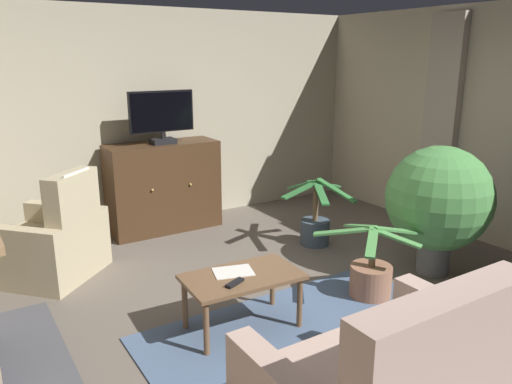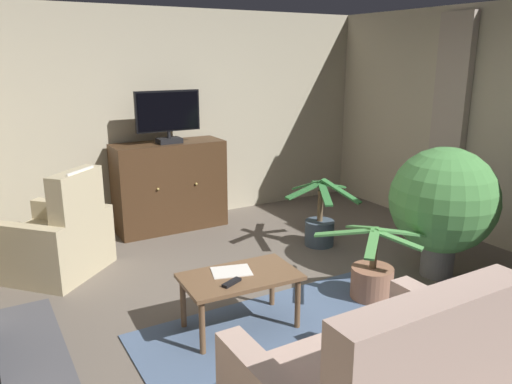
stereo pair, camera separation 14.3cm
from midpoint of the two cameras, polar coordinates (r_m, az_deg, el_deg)
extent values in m
cube|color=#665B51|center=(4.28, 4.78, -13.91)|extent=(6.06, 6.38, 0.04)
cube|color=#B2A88E|center=(6.36, -11.16, 8.24)|extent=(6.06, 0.10, 2.61)
cube|color=#B2A393|center=(6.31, 19.82, 8.76)|extent=(0.10, 0.44, 2.19)
cube|color=slate|center=(3.77, 7.73, -17.93)|extent=(2.45, 2.03, 0.01)
cube|color=#4C4C51|center=(4.05, -25.48, -16.67)|extent=(0.50, 1.52, 0.04)
cube|color=black|center=(6.27, -10.92, -3.87)|extent=(1.26, 0.43, 0.06)
cube|color=#422B19|center=(6.12, -11.15, 0.58)|extent=(1.32, 0.49, 1.07)
sphere|color=tan|center=(5.80, -12.42, 0.21)|extent=(0.03, 0.03, 0.03)
sphere|color=tan|center=(5.96, -8.15, 0.85)|extent=(0.03, 0.03, 0.03)
cube|color=black|center=(5.96, -11.26, 5.72)|extent=(0.28, 0.20, 0.06)
cylinder|color=black|center=(5.95, -11.29, 6.38)|extent=(0.04, 0.04, 0.08)
cube|color=black|center=(5.91, -11.43, 9.01)|extent=(0.77, 0.05, 0.47)
cube|color=black|center=(5.89, -11.33, 8.99)|extent=(0.73, 0.01, 0.43)
cube|color=brown|center=(3.86, -2.66, -9.66)|extent=(0.91, 0.56, 0.03)
cylinder|color=brown|center=(4.29, 0.92, -10.30)|extent=(0.04, 0.04, 0.42)
cylinder|color=brown|center=(3.99, -9.15, -12.55)|extent=(0.04, 0.04, 0.42)
cylinder|color=brown|center=(3.97, 3.95, -12.53)|extent=(0.04, 0.04, 0.42)
cylinder|color=brown|center=(3.66, -6.85, -15.28)|extent=(0.04, 0.04, 0.42)
cube|color=black|center=(3.71, -3.57, -10.32)|extent=(0.18, 0.11, 0.02)
cube|color=silver|center=(3.90, -3.68, -9.07)|extent=(0.35, 0.30, 0.01)
cube|color=#BC9E8E|center=(2.60, 19.05, -17.00)|extent=(1.14, 0.20, 0.61)
cube|color=#BC9E8E|center=(3.43, 20.67, -16.47)|extent=(0.15, 0.92, 0.63)
cube|color=#B2A899|center=(2.91, 17.14, -17.33)|extent=(0.36, 0.14, 0.36)
cube|color=tan|center=(5.29, -23.60, -6.60)|extent=(1.06, 1.07, 0.41)
cube|color=tan|center=(4.92, -20.94, -1.55)|extent=(0.57, 0.54, 0.63)
cube|color=tan|center=(5.00, -26.31, -6.97)|extent=(0.71, 0.75, 0.61)
cube|color=tan|center=(5.53, -21.38, -4.33)|extent=(0.71, 0.75, 0.61)
cube|color=white|center=(4.82, -20.51, 0.85)|extent=(0.29, 0.27, 0.24)
cylinder|color=#99664C|center=(4.57, 12.05, -9.91)|extent=(0.37, 0.37, 0.29)
cylinder|color=brown|center=(4.46, 12.24, -6.75)|extent=(0.06, 0.06, 0.26)
cube|color=#4C8E47|center=(4.54, 15.06, -4.27)|extent=(0.51, 0.17, 0.13)
cube|color=#4C8E47|center=(4.58, 10.86, -3.84)|extent=(0.16, 0.44, 0.14)
cube|color=#4C8E47|center=(4.41, 8.99, -4.48)|extent=(0.41, 0.43, 0.12)
cube|color=#4C8E47|center=(4.20, 12.14, -5.71)|extent=(0.37, 0.34, 0.11)
cube|color=#4C8E47|center=(4.35, 14.93, -5.13)|extent=(0.26, 0.39, 0.10)
cylinder|color=slate|center=(5.20, 18.76, -7.04)|extent=(0.31, 0.31, 0.31)
sphere|color=#4C8E47|center=(5.02, 19.35, -0.68)|extent=(1.00, 1.00, 1.00)
cylinder|color=#3D4C5B|center=(5.67, 6.00, -4.56)|extent=(0.33, 0.33, 0.28)
cylinder|color=brown|center=(5.57, 6.09, -1.52)|extent=(0.06, 0.06, 0.35)
cube|color=#2D6B33|center=(5.60, 7.48, 0.80)|extent=(0.32, 0.09, 0.09)
cube|color=#2D6B33|center=(5.70, 5.77, 1.10)|extent=(0.24, 0.38, 0.08)
cube|color=#2D6B33|center=(5.59, 4.54, 0.85)|extent=(0.21, 0.34, 0.15)
cube|color=#2D6B33|center=(5.36, 4.28, 0.21)|extent=(0.47, 0.11, 0.12)
cube|color=#2D6B33|center=(5.26, 6.66, -0.13)|extent=(0.32, 0.50, 0.13)
cube|color=#2D6B33|center=(5.39, 8.42, 0.19)|extent=(0.24, 0.47, 0.20)
camera|label=1|loc=(0.07, -91.00, -0.28)|focal=35.06mm
camera|label=2|loc=(0.07, 89.00, 0.28)|focal=35.06mm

